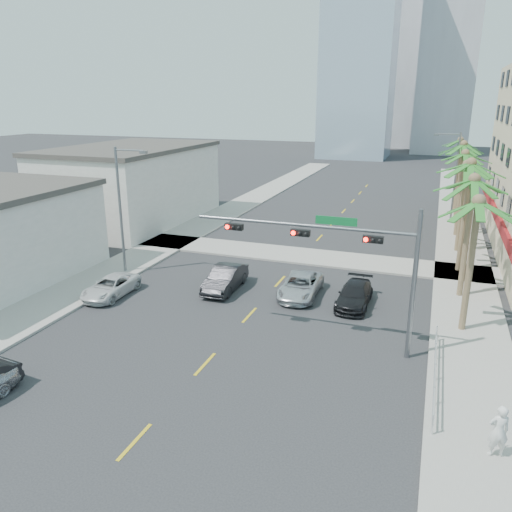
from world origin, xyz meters
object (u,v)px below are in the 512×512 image
Objects in this scene: car_parked_far at (111,287)px; car_lane_right at (354,295)px; car_lane_center at (300,286)px; car_lane_left at (225,278)px; traffic_signal_mast at (347,252)px; pedestrian at (498,431)px.

car_lane_right is (14.90, 3.83, 0.04)m from car_parked_far.
car_parked_far is at bearing -161.87° from car_lane_center.
car_lane_left reaches higher than car_lane_center.
pedestrian is at bearing -43.97° from traffic_signal_mast.
car_lane_center is at bearing 5.51° from car_lane_left.
car_lane_center is 1.08× the size of car_lane_right.
pedestrian reaches higher than car_lane_right.
car_parked_far is 23.31m from pedestrian.
pedestrian is (6.62, -6.39, -3.92)m from traffic_signal_mast.
car_lane_left is at bearing 148.49° from traffic_signal_mast.
car_lane_center is 3.52m from car_lane_right.
pedestrian reaches higher than car_parked_far.
car_lane_center is at bearing 19.70° from car_parked_far.
car_lane_right is at bearing -7.50° from car_lane_center.
traffic_signal_mast reaches higher than car_lane_left.
car_lane_left is at bearing 28.39° from car_parked_far.
pedestrian is (10.41, -12.37, 0.46)m from car_lane_center.
car_lane_left is 19.34m from pedestrian.
pedestrian is at bearing -51.88° from car_lane_center.
traffic_signal_mast is 2.25× the size of car_lane_center.
traffic_signal_mast is at bearing -61.14° from pedestrian.
traffic_signal_mast is 8.32m from car_lane_center.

